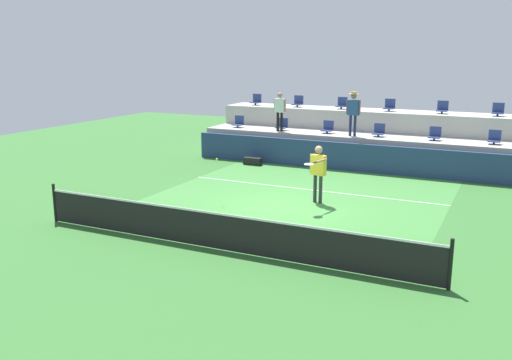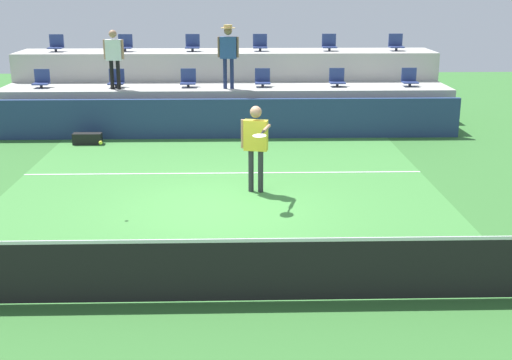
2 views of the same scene
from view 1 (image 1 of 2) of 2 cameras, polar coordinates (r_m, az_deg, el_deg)
name	(u,v)px [view 1 (image 1 of 2)]	position (r m, az deg, el deg)	size (l,w,h in m)	color
ground_plane	(285,208)	(16.65, 2.98, -2.89)	(40.00, 40.00, 0.00)	#336B2D
court_inner_paint	(297,200)	(17.54, 4.24, -2.06)	(9.00, 10.00, 0.01)	#3D7F38
court_service_line	(312,190)	(18.81, 5.81, -1.03)	(9.00, 0.06, 0.00)	white
tennis_net	(219,230)	(13.06, -3.84, -5.18)	(10.48, 0.08, 1.07)	black
sponsor_backboard	(344,156)	(22.04, 9.05, 2.42)	(13.00, 0.16, 1.10)	navy
seating_tier_lower	(353,149)	(23.25, 9.99, 3.14)	(13.00, 1.80, 1.25)	#ADAAA3
seating_tier_upper	(365,134)	(24.90, 11.17, 4.74)	(13.00, 1.80, 2.10)	#ADAAA3
stadium_chair_lower_far_left	(239,122)	(25.01, -1.82, 5.98)	(0.44, 0.40, 0.52)	#2D2D33
stadium_chair_lower_left	(282,125)	(24.10, 2.73, 5.69)	(0.44, 0.40, 0.52)	#2D2D33
stadium_chair_lower_mid_left	(328,128)	(23.38, 7.44, 5.36)	(0.44, 0.40, 0.52)	#2D2D33
stadium_chair_lower_mid_right	(379,131)	(22.80, 12.60, 4.96)	(0.44, 0.40, 0.52)	#2D2D33
stadium_chair_lower_right	(435,135)	(22.42, 18.03, 4.49)	(0.44, 0.40, 0.52)	#2D2D33
stadium_chair_lower_far_right	(494,138)	(22.24, 23.45, 3.98)	(0.44, 0.40, 0.52)	#2D2D33
stadium_chair_upper_far_left	(256,100)	(26.51, 0.03, 8.24)	(0.44, 0.40, 0.52)	#2D2D33
stadium_chair_upper_left	(298,102)	(25.66, 4.37, 8.04)	(0.44, 0.40, 0.52)	#2D2D33
stadium_chair_upper_mid_left	(342,104)	(24.97, 8.89, 7.78)	(0.44, 0.40, 0.52)	#2D2D33
stadium_chair_upper_mid_right	(390,106)	(24.45, 13.66, 7.45)	(0.44, 0.40, 0.52)	#2D2D33
stadium_chair_upper_right	(442,108)	(24.09, 18.74, 7.05)	(0.44, 0.40, 0.52)	#2D2D33
stadium_chair_upper_far_right	(498,111)	(23.93, 23.77, 6.59)	(0.44, 0.40, 0.52)	#2D2D33
tennis_player	(318,168)	(17.01, 6.43, 1.24)	(0.61, 1.31, 1.80)	#2D2D33
spectator_in_grey	(280,108)	(23.64, 2.48, 7.45)	(0.58, 0.24, 1.65)	black
spectator_with_hat	(353,109)	(22.57, 10.04, 7.27)	(0.61, 0.45, 1.79)	navy
tennis_ball	(217,159)	(17.04, -4.09, 2.17)	(0.07, 0.07, 0.07)	#CCE033
equipment_bag	(253,161)	(22.85, -0.36, 1.95)	(0.76, 0.28, 0.30)	black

